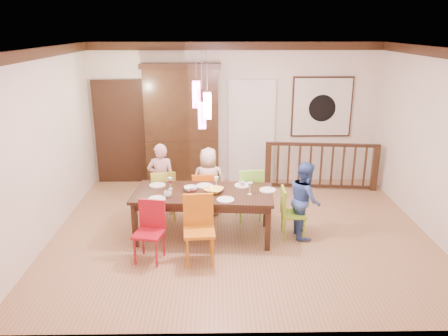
{
  "coord_description": "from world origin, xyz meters",
  "views": [
    {
      "loc": [
        -0.37,
        -6.48,
        3.2
      ],
      "look_at": [
        -0.27,
        0.15,
        1.04
      ],
      "focal_mm": 35.0,
      "sensor_mm": 36.0,
      "label": 1
    }
  ],
  "objects_px": {
    "dining_table": "(203,197)",
    "person_far_left": "(161,180)",
    "chair_far_left": "(163,191)",
    "chair_end_right": "(294,210)",
    "china_hutch": "(182,126)",
    "person_far_mid": "(209,182)",
    "person_end_right": "(305,199)",
    "balustrade": "(321,165)"
  },
  "relations": [
    {
      "from": "balustrade",
      "to": "chair_end_right",
      "type": "bearing_deg",
      "value": -107.27
    },
    {
      "from": "person_far_mid",
      "to": "balustrade",
      "type": "bearing_deg",
      "value": -152.47
    },
    {
      "from": "chair_end_right",
      "to": "person_far_mid",
      "type": "bearing_deg",
      "value": 56.04
    },
    {
      "from": "china_hutch",
      "to": "dining_table",
      "type": "bearing_deg",
      "value": -78.58
    },
    {
      "from": "chair_far_left",
      "to": "person_end_right",
      "type": "xyz_separation_m",
      "value": [
        2.3,
        -0.66,
        0.09
      ]
    },
    {
      "from": "dining_table",
      "to": "chair_end_right",
      "type": "height_order",
      "value": "chair_end_right"
    },
    {
      "from": "chair_far_left",
      "to": "person_far_mid",
      "type": "bearing_deg",
      "value": -176.94
    },
    {
      "from": "chair_end_right",
      "to": "balustrade",
      "type": "height_order",
      "value": "balustrade"
    },
    {
      "from": "dining_table",
      "to": "person_far_left",
      "type": "relative_size",
      "value": 1.71
    },
    {
      "from": "balustrade",
      "to": "person_far_left",
      "type": "height_order",
      "value": "person_far_left"
    },
    {
      "from": "person_far_mid",
      "to": "person_far_left",
      "type": "bearing_deg",
      "value": -2.51
    },
    {
      "from": "chair_far_left",
      "to": "person_far_mid",
      "type": "height_order",
      "value": "person_far_mid"
    },
    {
      "from": "chair_far_left",
      "to": "china_hutch",
      "type": "xyz_separation_m",
      "value": [
        0.21,
        1.79,
        0.74
      ]
    },
    {
      "from": "chair_end_right",
      "to": "china_hutch",
      "type": "height_order",
      "value": "china_hutch"
    },
    {
      "from": "person_far_left",
      "to": "chair_far_left",
      "type": "bearing_deg",
      "value": 104.0
    },
    {
      "from": "chair_far_left",
      "to": "person_end_right",
      "type": "height_order",
      "value": "person_end_right"
    },
    {
      "from": "person_far_mid",
      "to": "person_end_right",
      "type": "relative_size",
      "value": 1.0
    },
    {
      "from": "dining_table",
      "to": "china_hutch",
      "type": "bearing_deg",
      "value": 105.73
    },
    {
      "from": "dining_table",
      "to": "balustrade",
      "type": "distance_m",
      "value": 3.15
    },
    {
      "from": "china_hutch",
      "to": "balustrade",
      "type": "height_order",
      "value": "china_hutch"
    },
    {
      "from": "chair_end_right",
      "to": "balustrade",
      "type": "bearing_deg",
      "value": -22.52
    },
    {
      "from": "chair_far_left",
      "to": "chair_end_right",
      "type": "distance_m",
      "value": 2.24
    },
    {
      "from": "china_hutch",
      "to": "person_far_mid",
      "type": "height_order",
      "value": "china_hutch"
    },
    {
      "from": "chair_far_left",
      "to": "person_far_mid",
      "type": "xyz_separation_m",
      "value": [
        0.77,
        0.18,
        0.09
      ]
    },
    {
      "from": "chair_end_right",
      "to": "person_far_mid",
      "type": "xyz_separation_m",
      "value": [
        -1.34,
        0.92,
        0.14
      ]
    },
    {
      "from": "dining_table",
      "to": "chair_end_right",
      "type": "distance_m",
      "value": 1.42
    },
    {
      "from": "person_far_left",
      "to": "person_far_mid",
      "type": "bearing_deg",
      "value": 178.72
    },
    {
      "from": "person_end_right",
      "to": "person_far_left",
      "type": "bearing_deg",
      "value": 67.6
    },
    {
      "from": "chair_end_right",
      "to": "person_far_left",
      "type": "relative_size",
      "value": 0.63
    },
    {
      "from": "person_far_left",
      "to": "person_far_mid",
      "type": "distance_m",
      "value": 0.82
    },
    {
      "from": "person_end_right",
      "to": "china_hutch",
      "type": "bearing_deg",
      "value": 38.17
    },
    {
      "from": "dining_table",
      "to": "chair_end_right",
      "type": "relative_size",
      "value": 2.7
    },
    {
      "from": "person_far_mid",
      "to": "person_end_right",
      "type": "height_order",
      "value": "same"
    },
    {
      "from": "chair_far_left",
      "to": "person_far_left",
      "type": "bearing_deg",
      "value": -85.99
    },
    {
      "from": "dining_table",
      "to": "person_far_left",
      "type": "height_order",
      "value": "person_far_left"
    },
    {
      "from": "chair_far_left",
      "to": "person_end_right",
      "type": "distance_m",
      "value": 2.4
    },
    {
      "from": "chair_end_right",
      "to": "china_hutch",
      "type": "xyz_separation_m",
      "value": [
        -1.9,
        2.52,
        0.78
      ]
    },
    {
      "from": "chair_end_right",
      "to": "person_far_left",
      "type": "xyz_separation_m",
      "value": [
        -2.16,
        0.94,
        0.18
      ]
    },
    {
      "from": "chair_end_right",
      "to": "person_end_right",
      "type": "xyz_separation_m",
      "value": [
        0.19,
        0.08,
        0.14
      ]
    },
    {
      "from": "chair_end_right",
      "to": "person_far_left",
      "type": "height_order",
      "value": "person_far_left"
    },
    {
      "from": "person_far_left",
      "to": "person_end_right",
      "type": "xyz_separation_m",
      "value": [
        2.35,
        -0.86,
        -0.04
      ]
    },
    {
      "from": "chair_far_left",
      "to": "balustrade",
      "type": "bearing_deg",
      "value": -164.89
    }
  ]
}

